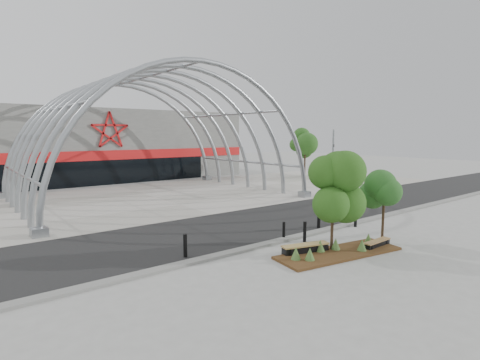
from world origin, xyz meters
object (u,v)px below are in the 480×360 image
at_px(street_tree_0, 333,186).
at_px(bollard_2, 305,232).
at_px(signal_pole, 333,162).
at_px(bench_0, 305,249).
at_px(street_tree_1, 384,189).
at_px(bench_1, 377,244).

height_order(street_tree_0, bollard_2, street_tree_0).
bearing_deg(signal_pole, bench_0, -145.73).
bearing_deg(street_tree_1, bollard_2, 138.89).
height_order(street_tree_1, bollard_2, street_tree_1).
bearing_deg(street_tree_0, bench_1, -26.78).
height_order(street_tree_0, bench_1, street_tree_0).
bearing_deg(street_tree_0, bollard_2, 84.80).
relative_size(street_tree_1, bollard_2, 3.68).
distance_m(street_tree_0, bench_1, 3.61).
height_order(street_tree_1, bench_1, street_tree_1).
height_order(bench_0, bollard_2, bollard_2).
height_order(signal_pole, street_tree_1, signal_pole).
distance_m(street_tree_0, bollard_2, 3.06).
xyz_separation_m(street_tree_0, bollard_2, (0.16, 1.77, -2.49)).
distance_m(street_tree_0, bench_0, 3.08).
bearing_deg(street_tree_1, street_tree_0, 166.88).
relative_size(street_tree_0, bench_0, 1.84).
xyz_separation_m(bench_1, bollard_2, (-1.86, 2.79, 0.32)).
bearing_deg(bollard_2, street_tree_0, -95.20).
bearing_deg(bollard_2, signal_pole, 33.02).
height_order(bench_0, bench_1, bench_0).
bearing_deg(street_tree_1, bench_1, -161.52).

